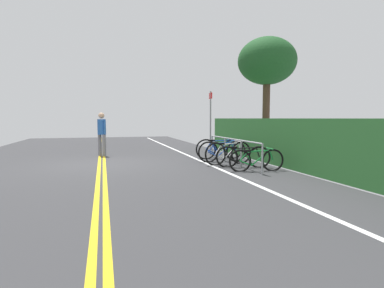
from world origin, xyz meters
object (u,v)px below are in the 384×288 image
Objects in this scene: bicycle_2 at (228,153)px; tree_near_left at (267,62)px; bicycle_0 at (220,149)px; bicycle_1 at (222,151)px; pedestrian at (102,131)px; bicycle_3 at (243,157)px; bike_rack at (233,146)px; bicycle_4 at (256,160)px; sign_post_near at (210,117)px.

tree_near_left reaches higher than bicycle_2.
tree_near_left is at bearing 122.92° from bicycle_0.
bicycle_0 is 0.78m from bicycle_1.
pedestrian is (-3.55, -3.98, 0.63)m from bicycle_2.
bicycle_3 is at bearing 14.60° from bicycle_2.
bicycle_0 is at bearing 175.69° from bike_rack.
bicycle_1 is at bearing -49.68° from tree_near_left.
bike_rack is at bearing 49.13° from pedestrian.
bicycle_2 is 1.05× the size of bicycle_4.
pedestrian reaches higher than bicycle_4.
bike_rack is 5.70m from tree_near_left.
bicycle_3 is at bearing -36.38° from tree_near_left.
bike_rack is 2.53× the size of bicycle_3.
bicycle_2 is 0.34× the size of tree_near_left.
bike_rack is 2.85m from sign_post_near.
bicycle_2 is 0.74m from bicycle_3.
pedestrian is at bearing -125.08° from bicycle_1.
tree_near_left reaches higher than sign_post_near.
pedestrian reaches higher than bicycle_0.
bicycle_0 is 0.35× the size of tree_near_left.
pedestrian reaches higher than bike_rack.
tree_near_left is (-2.67, 3.15, 3.65)m from bicycle_1.
bicycle_2 is at bearing -94.25° from bike_rack.
pedestrian is at bearing -139.70° from bicycle_4.
sign_post_near is (-1.96, 0.24, 1.18)m from bicycle_1.
bike_rack is at bearing -176.15° from bicycle_3.
bicycle_0 is 1.02× the size of bicycle_1.
bicycle_3 is (1.43, 0.12, -0.03)m from bicycle_1.
bicycle_1 is 0.72m from bicycle_2.
tree_near_left is at bearing 88.71° from pedestrian.
bicycle_0 is 1.11× the size of bicycle_4.
bike_rack is 2.38× the size of bicycle_2.
bicycle_2 reaches higher than bicycle_3.
pedestrian is at bearing -130.87° from bike_rack.
bicycle_4 is (1.44, 0.12, -0.30)m from bike_rack.
bike_rack is 2.49× the size of bicycle_4.
sign_post_near is (-3.39, 0.12, 1.21)m from bicycle_3.
bicycle_2 is at bearing -43.48° from tree_near_left.
bicycle_4 is at bearing 0.26° from bicycle_0.
sign_post_near is at bearing 179.47° from bicycle_4.
bike_rack is at bearing 85.75° from bicycle_2.
pedestrian is (-2.84, -4.04, 0.64)m from bicycle_1.
bicycle_0 reaches higher than bicycle_3.
bike_rack reaches higher than bicycle_4.
bike_rack reaches higher than bicycle_2.
sign_post_near is at bearing 178.05° from bicycle_3.
bike_rack reaches higher than bicycle_1.
bicycle_0 is at bearing 178.33° from bicycle_3.
bicycle_1 is at bearing 54.92° from pedestrian.
bicycle_2 is (1.47, -0.25, -0.00)m from bicycle_0.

